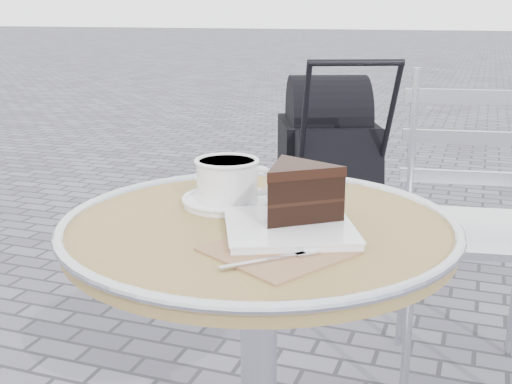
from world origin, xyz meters
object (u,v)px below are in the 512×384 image
(cafe_table, at_px, (259,305))
(baby_stroller, at_px, (329,158))
(cake_plate_set, at_px, (296,200))
(cappuccino_set, at_px, (228,185))
(bistro_chair, at_px, (471,190))

(cafe_table, bearing_deg, baby_stroller, 99.38)
(cafe_table, relative_size, cake_plate_set, 2.06)
(cappuccino_set, relative_size, baby_stroller, 0.21)
(cappuccino_set, height_order, bistro_chair, bistro_chair)
(cake_plate_set, distance_m, bistro_chair, 1.01)
(cappuccino_set, height_order, baby_stroller, baby_stroller)
(cafe_table, relative_size, bistro_chair, 0.79)
(bistro_chair, bearing_deg, baby_stroller, 114.42)
(cafe_table, relative_size, cappuccino_set, 3.71)
(baby_stroller, bearing_deg, cafe_table, -103.25)
(cafe_table, height_order, cappuccino_set, cappuccino_set)
(bistro_chair, height_order, baby_stroller, bistro_chair)
(cafe_table, height_order, bistro_chair, bistro_chair)
(cake_plate_set, bearing_deg, bistro_chair, 49.02)
(cake_plate_set, height_order, bistro_chair, bistro_chair)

